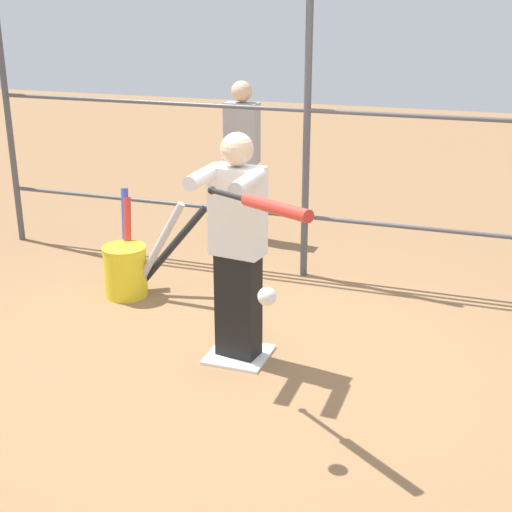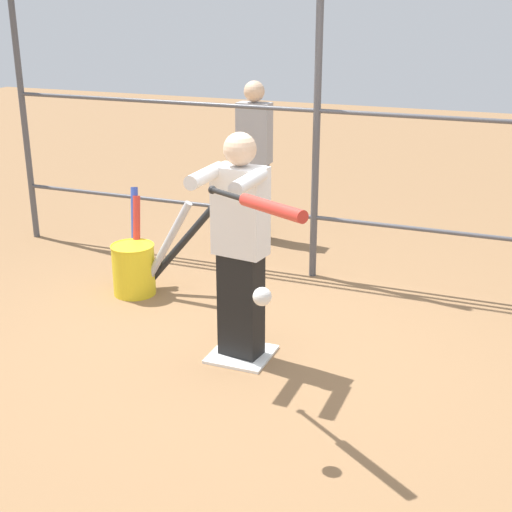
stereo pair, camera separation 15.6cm
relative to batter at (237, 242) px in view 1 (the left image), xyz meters
name	(u,v)px [view 1 (the left image)]	position (x,y,z in m)	size (l,w,h in m)	color
ground_plane	(239,356)	(0.00, -0.02, -0.82)	(24.00, 24.00, 0.00)	olive
home_plate	(239,354)	(0.00, -0.02, -0.81)	(0.40, 0.40, 0.02)	white
fence_backstop	(307,110)	(0.00, -1.62, 0.61)	(5.92, 0.06, 2.85)	#4C4C51
batter	(237,242)	(0.00, 0.00, 0.00)	(0.39, 0.54, 1.52)	black
baseball_bat_swinging	(267,205)	(-0.44, 0.71, 0.47)	(0.76, 0.58, 0.12)	black
softball_in_flight	(267,296)	(-0.50, 0.90, 0.06)	(0.10, 0.10, 0.10)	white
bat_bucket	(129,266)	(1.21, -0.72, -0.57)	(0.80, 0.51, 0.82)	yellow
bystander_behind_fence	(242,159)	(0.86, -2.40, -0.01)	(0.32, 0.20, 1.55)	#3F3F47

